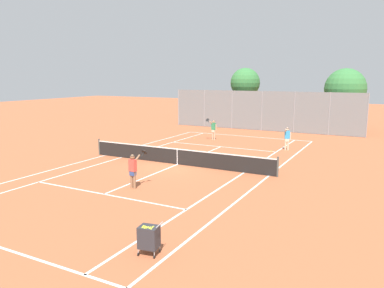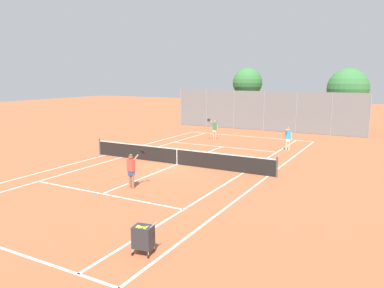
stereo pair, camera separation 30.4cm
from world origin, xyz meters
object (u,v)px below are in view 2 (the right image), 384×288
at_px(player_far_left, 215,129).
at_px(tennis_net, 177,156).
at_px(tree_behind_right, 349,90).
at_px(player_far_right, 288,138).
at_px(ball_cart, 143,237).
at_px(loose_tennis_ball_3, 196,138).
at_px(tree_behind_left, 247,84).
at_px(player_near_side, 131,169).
at_px(loose_tennis_ball_1, 272,151).
at_px(loose_tennis_ball_2, 222,154).

bearing_deg(player_far_left, tennis_net, -78.66).
bearing_deg(tree_behind_right, player_far_right, -101.04).
height_order(player_far_right, tree_behind_right, tree_behind_right).
relative_size(ball_cart, loose_tennis_ball_3, 14.58).
xyz_separation_m(player_far_left, tree_behind_left, (-1.07, 10.06, 3.44)).
xyz_separation_m(player_near_side, tree_behind_left, (-3.47, 24.09, 3.44)).
distance_m(player_far_left, loose_tennis_ball_1, 6.24).
relative_size(player_far_right, tree_behind_right, 0.27).
distance_m(tennis_net, tree_behind_left, 19.61).
bearing_deg(loose_tennis_ball_2, player_far_left, 120.02).
xyz_separation_m(loose_tennis_ball_3, tree_behind_right, (10.35, 11.05, 3.80)).
bearing_deg(player_far_right, tree_behind_left, 122.65).
bearing_deg(tennis_net, loose_tennis_ball_3, 111.19).
bearing_deg(player_far_right, loose_tennis_ball_3, 170.95).
relative_size(player_far_left, loose_tennis_ball_1, 26.88).
distance_m(player_far_right, loose_tennis_ball_1, 1.58).
bearing_deg(tree_behind_left, player_far_left, -83.94).
height_order(tennis_net, player_far_left, player_far_left).
distance_m(loose_tennis_ball_2, tree_behind_right, 17.19).
height_order(ball_cart, player_far_right, player_far_right).
bearing_deg(loose_tennis_ball_2, tree_behind_right, 69.27).
distance_m(loose_tennis_ball_1, tree_behind_right, 14.25).
relative_size(ball_cart, loose_tennis_ball_2, 14.58).
xyz_separation_m(player_near_side, tree_behind_right, (6.39, 24.77, 2.90)).
bearing_deg(ball_cart, tree_behind_right, 86.09).
height_order(tennis_net, tree_behind_left, tree_behind_left).
relative_size(player_near_side, player_far_right, 1.11).
height_order(loose_tennis_ball_1, loose_tennis_ball_3, same).
bearing_deg(loose_tennis_ball_2, ball_cart, -74.62).
bearing_deg(tennis_net, player_far_right, 58.09).
relative_size(tennis_net, loose_tennis_ball_3, 181.82).
bearing_deg(ball_cart, loose_tennis_ball_2, 105.38).
bearing_deg(tree_behind_left, loose_tennis_ball_3, -92.69).
distance_m(player_far_right, tree_behind_right, 12.89).
relative_size(ball_cart, tree_behind_left, 0.16).
bearing_deg(tree_behind_right, player_far_left, -129.30).
distance_m(tennis_net, loose_tennis_ball_2, 4.18).
bearing_deg(tennis_net, loose_tennis_ball_1, 59.11).
distance_m(loose_tennis_ball_1, tree_behind_left, 14.96).
height_order(ball_cart, loose_tennis_ball_1, ball_cart).
relative_size(loose_tennis_ball_3, tree_behind_left, 0.01).
bearing_deg(tree_behind_right, tree_behind_left, -176.05).
xyz_separation_m(loose_tennis_ball_1, tree_behind_left, (-6.66, 12.68, 4.34)).
relative_size(loose_tennis_ball_2, tree_behind_right, 0.01).
height_order(loose_tennis_ball_1, tree_behind_left, tree_behind_left).
relative_size(player_near_side, loose_tennis_ball_1, 26.88).
bearing_deg(player_far_right, player_far_left, 166.12).
bearing_deg(loose_tennis_ball_3, ball_cart, -66.15).
height_order(tennis_net, ball_cart, tennis_net).
distance_m(tennis_net, player_far_left, 9.14).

